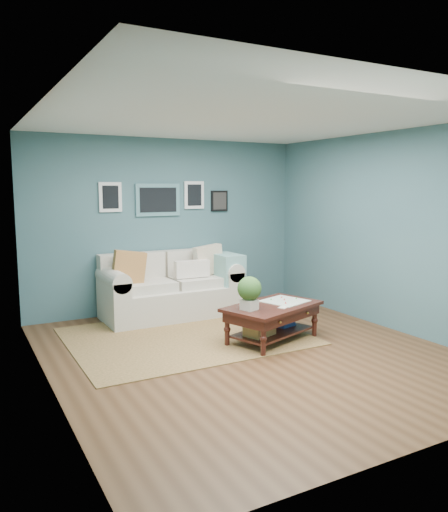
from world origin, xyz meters
TOP-DOWN VIEW (x-y plane):
  - room_shell at (-0.00, 0.06)m, footprint 5.00×5.02m
  - area_rug at (-0.41, 0.94)m, footprint 2.94×2.35m
  - loveseat at (-0.08, 2.03)m, footprint 2.09×0.95m
  - coffee_table at (0.43, 0.24)m, footprint 1.43×1.10m

SIDE VIEW (x-z plane):
  - area_rug at x=-0.41m, z-range 0.00..0.01m
  - coffee_table at x=0.43m, z-range -0.05..0.83m
  - loveseat at x=-0.08m, z-range -0.10..0.97m
  - room_shell at x=0.00m, z-range 0.01..2.71m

